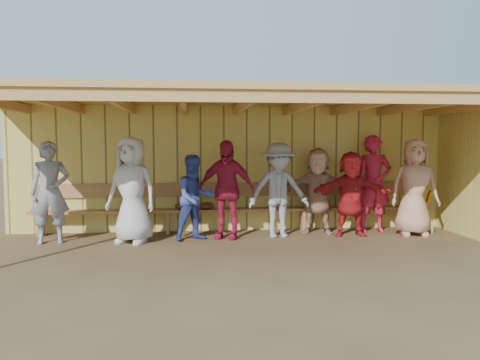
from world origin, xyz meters
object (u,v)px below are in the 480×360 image
(player_a, at_px, (50,192))
(bench, at_px, (236,204))
(player_b, at_px, (132,190))
(player_f, at_px, (318,191))
(player_e, at_px, (279,190))
(player_g, at_px, (374,184))
(player_extra, at_px, (351,194))
(player_d, at_px, (226,189))
(player_h, at_px, (415,187))
(player_c, at_px, (195,198))

(player_a, bearing_deg, bench, 1.41)
(player_b, height_order, player_f, player_b)
(player_f, bearing_deg, player_e, -148.65)
(player_a, xyz_separation_m, player_b, (1.37, -0.10, 0.03))
(player_f, xyz_separation_m, player_g, (1.10, 0.05, 0.12))
(player_e, relative_size, player_f, 1.06)
(bench, bearing_deg, player_f, -13.49)
(player_b, bearing_deg, player_a, -162.69)
(player_f, bearing_deg, bench, -178.95)
(player_e, bearing_deg, bench, 136.36)
(player_a, xyz_separation_m, bench, (3.22, 0.75, -0.34))
(player_e, height_order, bench, player_e)
(player_f, xyz_separation_m, player_extra, (0.55, -0.26, -0.03))
(player_d, bearing_deg, player_f, 27.46)
(player_d, height_order, player_h, player_h)
(player_e, bearing_deg, player_d, 177.58)
(player_g, bearing_deg, player_c, -170.07)
(player_e, distance_m, player_g, 1.91)
(player_g, distance_m, player_h, 0.74)
(player_g, xyz_separation_m, player_extra, (-0.55, -0.31, -0.15))
(player_a, height_order, player_extra, player_a)
(player_b, xyz_separation_m, bench, (1.85, 0.85, -0.37))
(player_b, relative_size, player_h, 1.02)
(player_g, bearing_deg, player_f, -174.57)
(player_h, relative_size, player_extra, 1.15)
(player_h, bearing_deg, player_b, -170.30)
(player_b, height_order, player_e, player_b)
(player_e, xyz_separation_m, player_f, (0.79, 0.24, -0.05))
(player_c, relative_size, player_g, 0.81)
(player_g, bearing_deg, player_h, -30.69)
(player_a, height_order, player_e, player_a)
(player_g, bearing_deg, player_b, -170.43)
(player_b, bearing_deg, player_c, 27.48)
(player_a, height_order, player_c, player_a)
(player_b, xyz_separation_m, player_d, (1.61, 0.23, -0.03))
(player_b, height_order, player_g, player_g)
(player_c, xyz_separation_m, player_d, (0.55, 0.12, 0.13))
(player_a, relative_size, player_b, 0.96)
(player_c, height_order, player_f, player_f)
(player_c, bearing_deg, player_g, -16.02)
(player_g, relative_size, bench, 0.24)
(player_f, relative_size, player_extra, 1.04)
(player_d, xyz_separation_m, player_e, (0.95, 0.02, -0.02))
(player_d, relative_size, player_f, 1.08)
(player_f, bearing_deg, player_extra, -10.70)
(player_b, height_order, player_extra, player_b)
(player_e, bearing_deg, player_h, -6.37)
(player_h, bearing_deg, bench, 175.67)
(player_e, relative_size, player_extra, 1.10)
(player_a, relative_size, player_e, 1.02)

